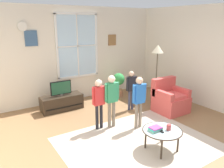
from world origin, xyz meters
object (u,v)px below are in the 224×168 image
object	(u,v)px
person_green_shirt	(112,95)
person_red_shirt	(99,99)
remote_near_books	(158,130)
floor_lamp	(158,55)
potted_plant_by_window	(119,82)
cup	(169,127)
person_black_shirt	(131,86)
book_stack	(155,129)
television	(61,88)
armchair	(170,100)
person_blue_shirt	(139,97)
tv_stand	(62,103)
coffee_table	(162,131)
remote_near_cup	(161,131)

from	to	relation	value
person_green_shirt	person_red_shirt	world-z (taller)	person_green_shirt
remote_near_books	floor_lamp	xyz separation A→B (m)	(1.71, 1.87, 1.00)
remote_near_books	potted_plant_by_window	bearing A→B (deg)	68.36
cup	person_black_shirt	size ratio (longest dim) A/B	0.10
potted_plant_by_window	book_stack	bearing A→B (deg)	-112.58
television	potted_plant_by_window	bearing A→B (deg)	3.95
person_green_shirt	person_black_shirt	world-z (taller)	person_green_shirt
person_green_shirt	armchair	bearing A→B (deg)	-1.91
person_black_shirt	potted_plant_by_window	world-z (taller)	person_black_shirt
book_stack	cup	xyz separation A→B (m)	(0.23, -0.10, 0.02)
person_blue_shirt	floor_lamp	world-z (taller)	floor_lamp
person_red_shirt	person_green_shirt	bearing A→B (deg)	-16.45
cup	tv_stand	bearing A→B (deg)	107.78
person_black_shirt	floor_lamp	size ratio (longest dim) A/B	0.63
coffee_table	person_green_shirt	distance (m)	1.37
armchair	floor_lamp	world-z (taller)	floor_lamp
floor_lamp	remote_near_books	bearing A→B (deg)	-132.44
tv_stand	person_red_shirt	xyz separation A→B (m)	(0.30, -1.51, 0.51)
remote_near_cup	armchair	bearing A→B (deg)	38.64
tv_stand	person_blue_shirt	bearing A→B (deg)	-61.44
remote_near_cup	coffee_table	bearing A→B (deg)	25.78
book_stack	floor_lamp	world-z (taller)	floor_lamp
television	floor_lamp	world-z (taller)	floor_lamp
remote_near_cup	person_red_shirt	world-z (taller)	person_red_shirt
book_stack	person_green_shirt	world-z (taller)	person_green_shirt
television	person_red_shirt	world-z (taller)	person_red_shirt
floor_lamp	person_blue_shirt	bearing A→B (deg)	-146.28
person_black_shirt	person_blue_shirt	distance (m)	1.06
armchair	cup	distance (m)	1.92
floor_lamp	armchair	bearing A→B (deg)	-99.37
remote_near_books	person_blue_shirt	bearing A→B (deg)	72.07
television	person_green_shirt	xyz separation A→B (m)	(0.57, -1.59, 0.14)
potted_plant_by_window	person_green_shirt	bearing A→B (deg)	-128.55
person_black_shirt	television	bearing A→B (deg)	147.23
armchair	remote_near_books	bearing A→B (deg)	-142.77
coffee_table	potted_plant_by_window	xyz separation A→B (m)	(1.11, 3.02, 0.08)
cup	person_blue_shirt	xyz separation A→B (m)	(0.11, 1.00, 0.28)
person_black_shirt	book_stack	bearing A→B (deg)	-114.97
book_stack	person_blue_shirt	distance (m)	1.00
remote_near_books	person_black_shirt	distance (m)	2.05
armchair	remote_near_books	world-z (taller)	armchair
person_black_shirt	remote_near_books	bearing A→B (deg)	-113.46
person_green_shirt	cup	bearing A→B (deg)	-74.63
remote_near_books	cup	bearing A→B (deg)	-19.69
remote_near_books	person_red_shirt	xyz separation A→B (m)	(-0.46, 1.36, 0.29)
armchair	potted_plant_by_window	xyz separation A→B (m)	(-0.41, 1.79, 0.13)
armchair	coffee_table	xyz separation A→B (m)	(-1.52, -1.23, 0.05)
person_black_shirt	floor_lamp	xyz separation A→B (m)	(0.90, 0.01, 0.75)
remote_near_books	remote_near_cup	distance (m)	0.05
armchair	floor_lamp	xyz separation A→B (m)	(0.11, 0.65, 1.09)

